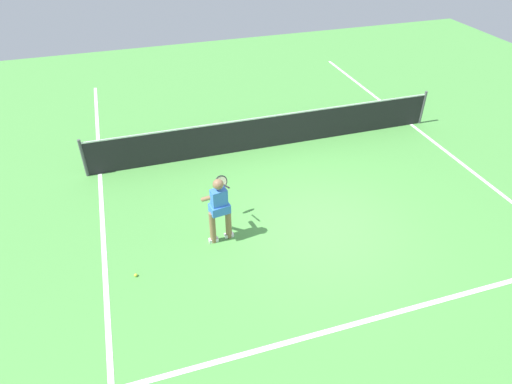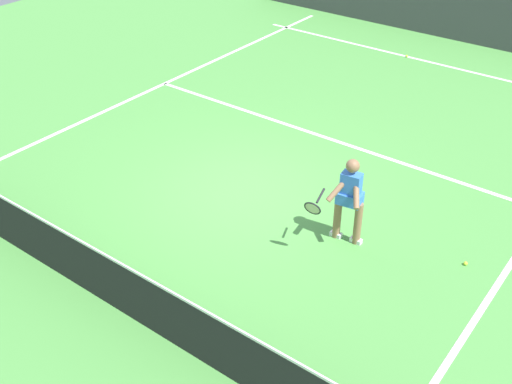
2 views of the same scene
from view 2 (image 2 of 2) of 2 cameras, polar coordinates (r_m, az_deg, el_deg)
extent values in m
plane|color=#4C9342|center=(11.88, -0.93, 0.15)|extent=(27.69, 27.69, 0.00)
cube|color=#47474C|center=(19.99, 18.27, 15.45)|extent=(14.43, 0.24, 1.83)
cube|color=white|center=(18.31, 15.23, 11.34)|extent=(10.43, 0.10, 0.01)
cube|color=white|center=(13.81, 5.97, 5.05)|extent=(9.43, 0.10, 0.01)
cube|color=white|center=(10.26, 20.60, -8.52)|extent=(0.10, 19.30, 0.01)
cube|color=white|center=(14.88, -15.52, 6.14)|extent=(0.10, 19.30, 0.01)
cube|color=#232326|center=(9.57, -14.56, -7.02)|extent=(9.95, 0.02, 0.94)
cube|color=white|center=(9.27, -14.98, -4.69)|extent=(9.95, 0.02, 0.04)
cylinder|color=#8C6647|center=(10.47, 9.19, -2.84)|extent=(0.13, 0.13, 0.78)
cylinder|color=#8C6647|center=(10.57, 7.37, -2.30)|extent=(0.13, 0.13, 0.78)
cube|color=white|center=(10.68, 9.03, -4.35)|extent=(0.20, 0.10, 0.08)
cube|color=white|center=(10.77, 7.24, -3.82)|extent=(0.20, 0.10, 0.08)
cube|color=#3875D6|center=(10.16, 8.57, 0.41)|extent=(0.35, 0.25, 0.52)
cube|color=#3875D6|center=(10.27, 8.48, -0.53)|extent=(0.44, 0.34, 0.20)
sphere|color=#8C6647|center=(9.95, 8.75, 2.35)|extent=(0.22, 0.22, 0.22)
cylinder|color=#8C6647|center=(9.99, 9.06, -0.13)|extent=(0.34, 0.45, 0.37)
cylinder|color=#8C6647|center=(10.07, 7.47, 0.32)|extent=(0.22, 0.48, 0.37)
cylinder|color=black|center=(9.93, 5.86, -0.33)|extent=(0.08, 0.30, 0.14)
torus|color=black|center=(9.74, 5.13, -1.48)|extent=(0.30, 0.16, 0.28)
cylinder|color=beige|center=(9.74, 5.13, -1.48)|extent=(0.25, 0.12, 0.23)
sphere|color=#D1E533|center=(10.64, 18.43, -6.15)|extent=(0.07, 0.07, 0.07)
sphere|color=#D1E533|center=(18.47, 13.48, 11.88)|extent=(0.07, 0.07, 0.07)
camera|label=1|loc=(14.98, 32.10, 28.92)|focal=31.28mm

